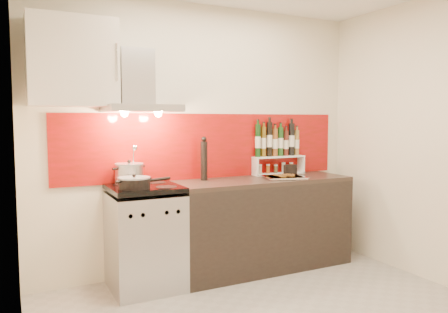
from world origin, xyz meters
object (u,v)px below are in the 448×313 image
counter (262,223)px  stock_pot (129,173)px  saute_pan (135,183)px  baking_tray (284,177)px  range_stove (145,239)px  pepper_mill (204,159)px

counter → stock_pot: bearing=172.4°
counter → saute_pan: size_ratio=3.60×
stock_pot → saute_pan: stock_pot is taller
baking_tray → stock_pot: bearing=169.9°
counter → stock_pot: stock_pot is taller
saute_pan → baking_tray: (1.51, 0.02, -0.04)m
range_stove → saute_pan: size_ratio=1.82×
baking_tray → pepper_mill: bearing=161.9°
counter → baking_tray: bearing=-25.2°
saute_pan → baking_tray: bearing=0.6°
stock_pot → pepper_mill: size_ratio=0.60×
stock_pot → counter: bearing=-7.6°
range_stove → pepper_mill: 0.93m
counter → saute_pan: saute_pan is taller
range_stove → pepper_mill: pepper_mill is taller
baking_tray → range_stove: bearing=176.4°
counter → pepper_mill: (-0.56, 0.15, 0.65)m
range_stove → stock_pot: size_ratio=3.59×
stock_pot → pepper_mill: bearing=-1.2°
range_stove → pepper_mill: size_ratio=2.15×
stock_pot → baking_tray: 1.51m
saute_pan → baking_tray: saute_pan is taller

